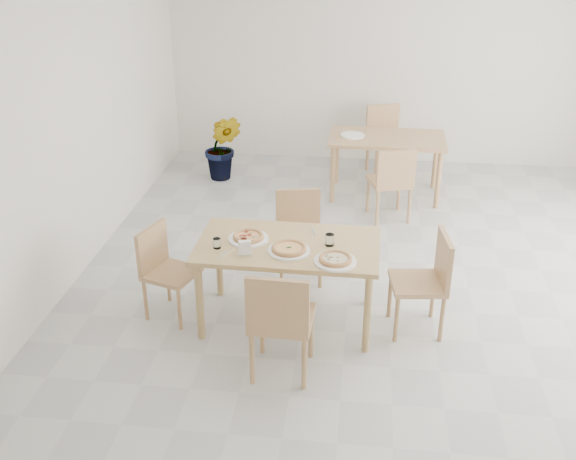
# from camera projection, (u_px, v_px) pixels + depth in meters

# --- Properties ---
(main_table) EXTENTS (1.51, 0.87, 0.75)m
(main_table) POSITION_uv_depth(u_px,v_px,m) (288.00, 253.00, 5.58)
(main_table) COLOR tan
(main_table) RESTS_ON ground
(chair_south) EXTENTS (0.47, 0.47, 0.93)m
(chair_south) POSITION_uv_depth(u_px,v_px,m) (280.00, 317.00, 4.94)
(chair_south) COLOR tan
(chair_south) RESTS_ON ground
(chair_north) EXTENTS (0.50, 0.50, 0.85)m
(chair_north) POSITION_uv_depth(u_px,v_px,m) (299.00, 229.00, 6.38)
(chair_north) COLOR tan
(chair_north) RESTS_ON ground
(chair_west) EXTENTS (0.51, 0.51, 0.82)m
(chair_west) POSITION_uv_depth(u_px,v_px,m) (164.00, 265.00, 5.78)
(chair_west) COLOR tan
(chair_west) RESTS_ON ground
(chair_east) EXTENTS (0.48, 0.48, 0.88)m
(chair_east) POSITION_uv_depth(u_px,v_px,m) (428.00, 277.00, 5.54)
(chair_east) COLOR tan
(chair_east) RESTS_ON ground
(plate_margherita) EXTENTS (0.34, 0.34, 0.02)m
(plate_margherita) POSITION_uv_depth(u_px,v_px,m) (289.00, 251.00, 5.41)
(plate_margherita) COLOR white
(plate_margherita) RESTS_ON main_table
(plate_mushroom) EXTENTS (0.33, 0.33, 0.02)m
(plate_mushroom) POSITION_uv_depth(u_px,v_px,m) (335.00, 261.00, 5.25)
(plate_mushroom) COLOR white
(plate_mushroom) RESTS_ON main_table
(plate_pepperoni) EXTENTS (0.34, 0.34, 0.02)m
(plate_pepperoni) POSITION_uv_depth(u_px,v_px,m) (248.00, 239.00, 5.60)
(plate_pepperoni) COLOR white
(plate_pepperoni) RESTS_ON main_table
(pizza_margherita) EXTENTS (0.31, 0.31, 0.03)m
(pizza_margherita) POSITION_uv_depth(u_px,v_px,m) (289.00, 248.00, 5.40)
(pizza_margherita) COLOR tan
(pizza_margherita) RESTS_ON plate_margherita
(pizza_mushroom) EXTENTS (0.34, 0.34, 0.03)m
(pizza_mushroom) POSITION_uv_depth(u_px,v_px,m) (335.00, 259.00, 5.24)
(pizza_mushroom) COLOR tan
(pizza_mushroom) RESTS_ON plate_mushroom
(pizza_pepperoni) EXTENTS (0.34, 0.34, 0.03)m
(pizza_pepperoni) POSITION_uv_depth(u_px,v_px,m) (248.00, 236.00, 5.59)
(pizza_pepperoni) COLOR tan
(pizza_pepperoni) RESTS_ON plate_pepperoni
(tumbler_a) EXTENTS (0.07, 0.07, 0.10)m
(tumbler_a) POSITION_uv_depth(u_px,v_px,m) (330.00, 240.00, 5.50)
(tumbler_a) COLOR white
(tumbler_a) RESTS_ON main_table
(tumbler_b) EXTENTS (0.06, 0.06, 0.08)m
(tumbler_b) POSITION_uv_depth(u_px,v_px,m) (217.00, 243.00, 5.46)
(tumbler_b) COLOR white
(tumbler_b) RESTS_ON main_table
(napkin_holder) EXTENTS (0.12, 0.08, 0.12)m
(napkin_holder) POSITION_uv_depth(u_px,v_px,m) (245.00, 248.00, 5.34)
(napkin_holder) COLOR silver
(napkin_holder) RESTS_ON main_table
(fork_a) EXTENTS (0.07, 0.18, 0.01)m
(fork_a) POSITION_uv_depth(u_px,v_px,m) (313.00, 231.00, 5.74)
(fork_a) COLOR silver
(fork_a) RESTS_ON main_table
(fork_b) EXTENTS (0.09, 0.17, 0.01)m
(fork_b) POSITION_uv_depth(u_px,v_px,m) (224.00, 254.00, 5.38)
(fork_b) COLOR silver
(fork_b) RESTS_ON main_table
(second_table) EXTENTS (1.40, 0.82, 0.75)m
(second_table) POSITION_uv_depth(u_px,v_px,m) (387.00, 144.00, 8.12)
(second_table) COLOR tan
(second_table) RESTS_ON ground
(chair_back_s) EXTENTS (0.54, 0.54, 0.88)m
(chair_back_s) POSITION_uv_depth(u_px,v_px,m) (392.00, 179.00, 7.50)
(chair_back_s) COLOR tan
(chair_back_s) RESTS_ON ground
(chair_back_n) EXTENTS (0.56, 0.56, 0.90)m
(chair_back_n) POSITION_uv_depth(u_px,v_px,m) (385.00, 135.00, 8.90)
(chair_back_n) COLOR tan
(chair_back_n) RESTS_ON ground
(plate_empty) EXTENTS (0.29, 0.29, 0.02)m
(plate_empty) POSITION_uv_depth(u_px,v_px,m) (353.00, 135.00, 8.11)
(plate_empty) COLOR white
(plate_empty) RESTS_ON second_table
(potted_plant) EXTENTS (0.49, 0.39, 0.87)m
(potted_plant) POSITION_uv_depth(u_px,v_px,m) (223.00, 147.00, 8.71)
(potted_plant) COLOR #336B20
(potted_plant) RESTS_ON ground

